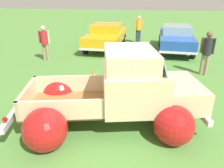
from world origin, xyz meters
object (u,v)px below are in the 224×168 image
spectator_2 (139,28)px  lane_cone_0 (157,80)px  show_car_0 (107,35)px  show_car_1 (176,37)px  spectator_1 (207,51)px  spectator_0 (44,41)px  vintage_pickup_truck (122,95)px  lane_cone_1 (93,78)px

spectator_2 → lane_cone_0: (1.02, -7.30, -0.70)m
show_car_0 → show_car_1: same height
show_car_1 → spectator_1: 3.98m
spectator_0 → lane_cone_0: (5.34, -2.55, -0.65)m
vintage_pickup_truck → spectator_1: vintage_pickup_truck is taller
show_car_0 → lane_cone_1: size_ratio=7.26×
spectator_1 → lane_cone_1: spectator_1 is taller
show_car_1 → lane_cone_1: show_car_1 is taller
spectator_2 → lane_cone_1: 7.68m
spectator_1 → lane_cone_0: size_ratio=2.80×
spectator_1 → lane_cone_0: 2.65m
spectator_1 → spectator_2: bearing=-134.6°
spectator_0 → spectator_2: 6.42m
vintage_pickup_truck → lane_cone_0: bearing=54.6°
spectator_2 → spectator_1: bearing=7.5°
show_car_0 → lane_cone_1: show_car_0 is taller
vintage_pickup_truck → spectator_1: size_ratio=2.79×
lane_cone_0 → lane_cone_1: same height
show_car_0 → show_car_1: bearing=91.6°
show_car_0 → spectator_1: spectator_1 is taller
spectator_0 → spectator_1: size_ratio=0.96×
spectator_1 → lane_cone_1: (-4.18, -1.92, -0.70)m
vintage_pickup_truck → show_car_0: vintage_pickup_truck is taller
show_car_0 → spectator_0: size_ratio=2.71×
vintage_pickup_truck → lane_cone_1: vintage_pickup_truck is taller
show_car_1 → lane_cone_0: (-1.19, -5.57, -0.47)m
lane_cone_0 → lane_cone_1: (-2.23, -0.25, 0.00)m
vintage_pickup_truck → spectator_0: size_ratio=2.91×
show_car_0 → spectator_0: (-2.50, -3.01, 0.18)m
show_car_1 → lane_cone_1: bearing=-28.1°
show_car_1 → spectator_1: spectator_1 is taller
show_car_0 → spectator_0: 3.92m
show_car_1 → spectator_1: bearing=13.3°
show_car_1 → lane_cone_0: bearing=-9.7°
show_car_1 → show_car_0: bearing=-87.4°
spectator_0 → lane_cone_1: spectator_0 is taller
show_car_0 → lane_cone_1: bearing=7.4°
show_car_0 → show_car_1: (4.03, 0.01, -0.00)m
show_car_0 → lane_cone_0: (2.84, -5.56, -0.47)m
spectator_0 → spectator_2: (4.32, 4.75, 0.04)m
vintage_pickup_truck → lane_cone_0: vintage_pickup_truck is taller
lane_cone_1 → show_car_1: bearing=59.5°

